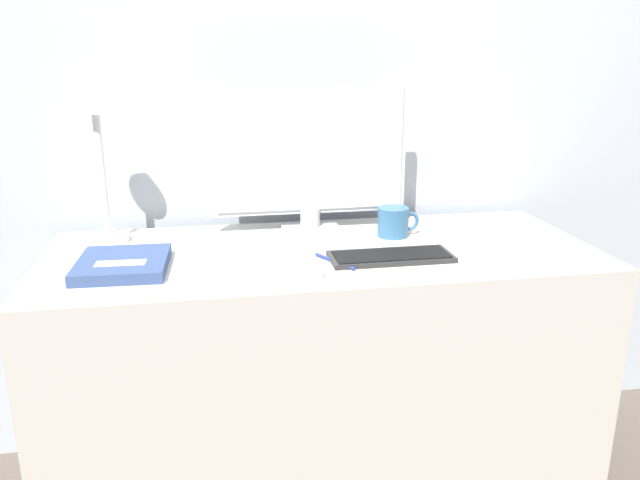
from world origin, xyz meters
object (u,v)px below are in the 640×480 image
ereader (235,256)px  pen (335,261)px  desk_lamp (99,146)px  laptop (246,264)px  notebook (123,264)px  coffee_mug (394,222)px  monitor (309,156)px  keyboard (391,256)px

ereader → pen: size_ratio=1.62×
desk_lamp → laptop: bearing=-39.2°
notebook → coffee_mug: 0.73m
monitor → coffee_mug: 0.30m
keyboard → coffee_mug: (0.06, 0.19, 0.03)m
desk_lamp → notebook: size_ratio=1.79×
ereader → pen: ereader is taller
pen → desk_lamp: bearing=153.0°
laptop → monitor: bearing=56.5°
desk_lamp → pen: desk_lamp is taller
laptop → ereader: 0.03m
pen → keyboard: bearing=2.4°
coffee_mug → desk_lamp: bearing=173.5°
keyboard → coffee_mug: size_ratio=2.59×
monitor → laptop: bearing=-123.5°
laptop → coffee_mug: size_ratio=2.83×
notebook → pen: 0.50m
ereader → pen: 0.24m
desk_lamp → keyboard: bearing=-21.7°
coffee_mug → pen: coffee_mug is taller
laptop → desk_lamp: bearing=140.8°
keyboard → desk_lamp: (-0.71, 0.28, 0.25)m
keyboard → ereader: bearing=178.9°
keyboard → ereader: 0.38m
keyboard → coffee_mug: bearing=71.6°
desk_lamp → ereader: bearing=-40.0°
pen → monitor: bearing=92.4°
coffee_mug → pen: size_ratio=0.91×
laptop → notebook: size_ratio=1.43×
laptop → notebook: bearing=171.7°
ereader → notebook: (-0.26, 0.03, -0.01)m
coffee_mug → laptop: bearing=-154.7°
laptop → pen: laptop is taller
keyboard → notebook: bearing=176.7°
keyboard → ereader: ereader is taller
monitor → notebook: bearing=-151.7°
desk_lamp → notebook: bearing=-74.8°
pen → coffee_mug: bearing=43.9°
monitor → coffee_mug: size_ratio=4.71×
laptop → ereader: ereader is taller
notebook → pen: notebook is taller
ereader → desk_lamp: size_ratio=0.50×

